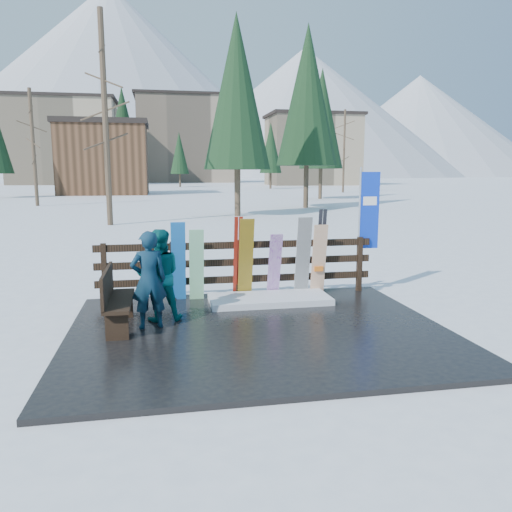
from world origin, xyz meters
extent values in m
plane|color=white|center=(0.00, 0.00, 0.00)|extent=(700.00, 700.00, 0.00)
cube|color=black|center=(0.00, 0.00, 0.04)|extent=(6.00, 5.00, 0.08)
cube|color=black|center=(-2.60, 2.20, 0.66)|extent=(0.10, 0.10, 1.15)
cube|color=black|center=(-1.30, 2.20, 0.66)|extent=(0.10, 0.10, 1.15)
cube|color=black|center=(0.00, 2.20, 0.66)|extent=(0.10, 0.10, 1.15)
cube|color=black|center=(1.30, 2.20, 0.66)|extent=(0.10, 0.10, 1.15)
cube|color=black|center=(2.60, 2.20, 0.66)|extent=(0.10, 0.10, 1.15)
cube|color=black|center=(0.00, 2.20, 0.43)|extent=(5.60, 0.05, 0.14)
cube|color=black|center=(0.00, 2.20, 0.78)|extent=(5.60, 0.05, 0.14)
cube|color=black|center=(0.00, 2.20, 1.13)|extent=(5.60, 0.05, 0.14)
cube|color=white|center=(0.52, 1.60, 0.14)|extent=(2.32, 1.00, 0.12)
cube|color=black|center=(-2.19, 0.46, 0.53)|extent=(0.40, 1.50, 0.06)
cube|color=black|center=(-2.19, -0.14, 0.30)|extent=(0.34, 0.06, 0.45)
cube|color=black|center=(-2.19, 1.06, 0.30)|extent=(0.34, 0.06, 0.45)
cube|color=black|center=(-2.37, 0.46, 0.80)|extent=(0.05, 1.50, 0.50)
cube|color=blue|center=(-1.19, 1.98, 0.87)|extent=(0.27, 0.40, 1.57)
cube|color=white|center=(-0.85, 1.98, 0.79)|extent=(0.28, 0.31, 1.42)
cube|color=yellow|center=(0.13, 1.98, 0.89)|extent=(0.28, 0.40, 1.61)
cube|color=silver|center=(0.71, 1.98, 0.73)|extent=(0.25, 0.39, 1.30)
cube|color=black|center=(1.30, 1.98, 0.89)|extent=(0.29, 0.29, 1.62)
cube|color=silver|center=(1.63, 1.98, 0.81)|extent=(0.29, 0.25, 1.46)
cube|color=maroon|center=(-0.07, 2.05, 0.90)|extent=(0.07, 0.33, 1.65)
cube|color=maroon|center=(0.02, 2.05, 0.90)|extent=(0.07, 0.33, 1.65)
cube|color=black|center=(1.64, 2.05, 0.96)|extent=(0.08, 0.25, 1.77)
cube|color=black|center=(1.73, 2.05, 0.96)|extent=(0.08, 0.25, 1.77)
cylinder|color=silver|center=(2.58, 2.25, 1.38)|extent=(0.04, 0.04, 2.60)
cube|color=#0B32C9|center=(2.80, 2.25, 1.78)|extent=(0.42, 0.02, 1.60)
imported|color=#0E3848|center=(-1.72, 0.40, 0.87)|extent=(0.64, 0.49, 1.58)
imported|color=#0A5B5E|center=(-1.56, 0.80, 0.86)|extent=(0.78, 0.62, 1.56)
cube|color=tan|center=(-22.00, 110.00, 9.00)|extent=(22.00, 14.00, 18.00)
cube|color=black|center=(-22.00, 110.00, 18.30)|extent=(23.10, 14.70, 0.60)
cube|color=gray|center=(6.00, 130.00, 11.00)|extent=(26.00, 16.00, 22.00)
cube|color=black|center=(6.00, 130.00, 22.30)|extent=(27.30, 16.80, 0.60)
cube|color=tan|center=(30.00, 95.00, 7.00)|extent=(18.00, 12.00, 14.00)
cube|color=black|center=(30.00, 95.00, 14.30)|extent=(18.90, 12.60, 0.60)
cube|color=brown|center=(-8.00, 55.00, 4.00)|extent=(10.00, 8.00, 8.00)
cube|color=black|center=(-8.00, 55.00, 8.30)|extent=(10.50, 8.40, 0.60)
cylinder|color=#382B1E|center=(-4.00, 18.00, 5.07)|extent=(0.28, 0.28, 10.14)
cone|color=black|center=(3.00, 22.00, 5.50)|extent=(3.96, 3.96, 11.01)
cone|color=black|center=(9.00, 28.00, 6.16)|extent=(4.43, 4.43, 12.32)
cylinder|color=#382B1E|center=(-11.00, 34.00, 4.45)|extent=(0.28, 0.28, 8.89)
cone|color=black|center=(14.00, 40.00, 5.92)|extent=(4.27, 4.27, 11.85)
cylinder|color=#382B1E|center=(22.00, 55.00, 5.28)|extent=(0.28, 0.28, 10.55)
cone|color=black|center=(-6.00, 60.00, 6.35)|extent=(4.57, 4.57, 12.71)
cone|color=black|center=(16.00, 72.00, 5.00)|extent=(3.60, 3.60, 10.00)
cone|color=black|center=(2.00, 85.00, 4.68)|extent=(3.37, 3.37, 9.37)
cone|color=white|center=(-30.00, 340.00, 60.00)|extent=(260.00, 260.00, 120.00)
cone|color=white|center=(90.00, 310.00, 40.00)|extent=(200.00, 200.00, 80.00)
cone|color=white|center=(180.00, 330.00, 35.00)|extent=(180.00, 180.00, 70.00)
camera|label=1|loc=(-1.48, -7.58, 2.56)|focal=35.00mm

